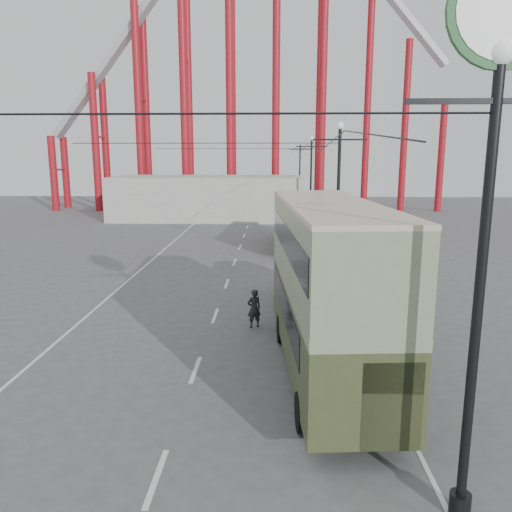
{
  "coord_description": "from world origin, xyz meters",
  "views": [
    {
      "loc": [
        1.67,
        -12.27,
        7.35
      ],
      "look_at": [
        0.94,
        9.37,
        3.0
      ],
      "focal_mm": 35.0,
      "sensor_mm": 36.0,
      "label": 1
    }
  ],
  "objects_px": {
    "double_decker_bus": "(328,281)",
    "single_decker_cream": "(295,223)",
    "single_decker_green": "(310,283)",
    "lamp_post_near": "(494,127)",
    "pedestrian": "(254,308)"
  },
  "relations": [
    {
      "from": "single_decker_green",
      "to": "single_decker_cream",
      "type": "height_order",
      "value": "single_decker_cream"
    },
    {
      "from": "lamp_post_near",
      "to": "single_decker_cream",
      "type": "distance_m",
      "value": 32.14
    },
    {
      "from": "lamp_post_near",
      "to": "double_decker_bus",
      "type": "relative_size",
      "value": 0.97
    },
    {
      "from": "double_decker_bus",
      "to": "pedestrian",
      "type": "height_order",
      "value": "double_decker_bus"
    },
    {
      "from": "double_decker_bus",
      "to": "lamp_post_near",
      "type": "bearing_deg",
      "value": -76.68
    },
    {
      "from": "double_decker_bus",
      "to": "pedestrian",
      "type": "relative_size",
      "value": 6.55
    },
    {
      "from": "lamp_post_near",
      "to": "single_decker_cream",
      "type": "bearing_deg",
      "value": 93.73
    },
    {
      "from": "lamp_post_near",
      "to": "pedestrian",
      "type": "height_order",
      "value": "lamp_post_near"
    },
    {
      "from": "double_decker_bus",
      "to": "single_decker_cream",
      "type": "bearing_deg",
      "value": 85.92
    },
    {
      "from": "single_decker_green",
      "to": "single_decker_cream",
      "type": "bearing_deg",
      "value": 90.78
    },
    {
      "from": "single_decker_green",
      "to": "double_decker_bus",
      "type": "bearing_deg",
      "value": -87.54
    },
    {
      "from": "lamp_post_near",
      "to": "pedestrian",
      "type": "relative_size",
      "value": 6.33
    },
    {
      "from": "lamp_post_near",
      "to": "single_decker_cream",
      "type": "height_order",
      "value": "lamp_post_near"
    },
    {
      "from": "lamp_post_near",
      "to": "double_decker_bus",
      "type": "distance_m",
      "value": 8.41
    },
    {
      "from": "single_decker_green",
      "to": "single_decker_cream",
      "type": "relative_size",
      "value": 0.93
    }
  ]
}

